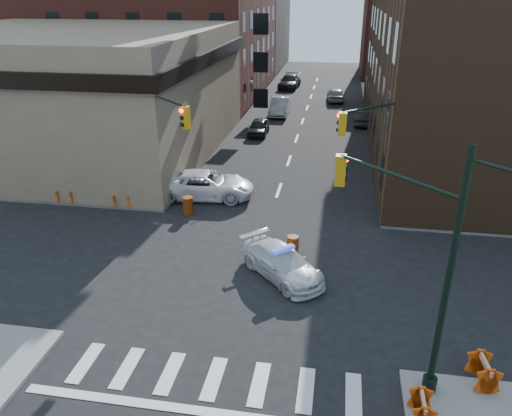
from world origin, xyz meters
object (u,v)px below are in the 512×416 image
(police_car, at_px, (282,263))
(barrel_road, at_px, (293,246))
(pedestrian_a, at_px, (150,185))
(pedestrian_b, at_px, (135,185))
(barricade_se_a, at_px, (483,372))
(parked_car_enear, at_px, (362,118))
(barrel_bank, at_px, (188,206))
(pickup, at_px, (205,185))
(parked_car_wfar, at_px, (280,107))
(parked_car_wnear, at_px, (259,127))
(barricade_nw_a, at_px, (123,199))

(police_car, bearing_deg, barrel_road, 38.52)
(pedestrian_a, xyz_separation_m, pedestrian_b, (-0.96, 0.10, -0.07))
(pedestrian_b, relative_size, barricade_se_a, 1.34)
(parked_car_enear, height_order, pedestrian_a, pedestrian_a)
(pedestrian_a, xyz_separation_m, barrel_road, (9.00, -5.13, -0.53))
(pedestrian_a, relative_size, barrel_bank, 1.71)
(pickup, relative_size, barrel_road, 5.92)
(parked_car_wfar, bearing_deg, parked_car_enear, -19.22)
(pedestrian_a, bearing_deg, pickup, 21.81)
(police_car, xyz_separation_m, pedestrian_a, (-8.72, 7.12, 0.36))
(parked_car_wfar, bearing_deg, pedestrian_a, -102.88)
(pickup, distance_m, pedestrian_b, 4.15)
(parked_car_wfar, height_order, barricade_se_a, parked_car_wfar)
(barrel_road, bearing_deg, pedestrian_b, 152.26)
(parked_car_enear, relative_size, pedestrian_a, 2.27)
(barrel_road, bearing_deg, pickup, 133.35)
(parked_car_wnear, xyz_separation_m, barrel_road, (5.09, -20.82, -0.17))
(parked_car_enear, distance_m, pedestrian_b, 24.80)
(parked_car_enear, height_order, barricade_se_a, parked_car_enear)
(parked_car_enear, xyz_separation_m, barrel_road, (-3.81, -25.86, -0.16))
(pickup, distance_m, barricade_se_a, 18.85)
(parked_car_wfar, xyz_separation_m, pedestrian_a, (-4.80, -23.33, 0.20))
(police_car, bearing_deg, parked_car_wnear, 58.39)
(parked_car_wnear, height_order, parked_car_enear, parked_car_wnear)
(barricade_se_a, distance_m, barricade_nw_a, 20.49)
(barrel_bank, distance_m, barricade_nw_a, 3.94)
(barricade_se_a, bearing_deg, police_car, 46.17)
(pickup, height_order, barrel_road, pickup)
(parked_car_wnear, distance_m, pedestrian_a, 16.17)
(parked_car_wnear, bearing_deg, pickup, -94.30)
(pedestrian_a, relative_size, barricade_nw_a, 1.55)
(parked_car_wfar, xyz_separation_m, pedestrian_b, (-5.77, -23.22, 0.13))
(barrel_bank, bearing_deg, barrel_road, -30.74)
(pedestrian_b, distance_m, barricade_se_a, 21.10)
(pickup, relative_size, barrel_bank, 5.73)
(police_car, distance_m, pickup, 10.04)
(pickup, height_order, barrel_bank, pickup)
(police_car, xyz_separation_m, parked_car_enear, (4.08, 27.85, -0.01))
(pedestrian_a, height_order, barrel_bank, pedestrian_a)
(pickup, xyz_separation_m, parked_car_wfar, (1.76, 22.16, 0.01))
(pedestrian_b, relative_size, barricade_nw_a, 1.42)
(police_car, distance_m, barrel_road, 2.01)
(parked_car_wnear, bearing_deg, parked_car_enear, 28.62)
(pedestrian_a, xyz_separation_m, barrel_bank, (2.72, -1.40, -0.51))
(barrel_bank, bearing_deg, police_car, -43.60)
(parked_car_wnear, height_order, pedestrian_a, pedestrian_a)
(parked_car_enear, height_order, barrel_bank, parked_car_enear)
(barricade_nw_a, bearing_deg, barrel_road, -26.93)
(pedestrian_b, bearing_deg, pedestrian_a, -10.88)
(parked_car_wnear, bearing_deg, barricade_nw_a, -107.72)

